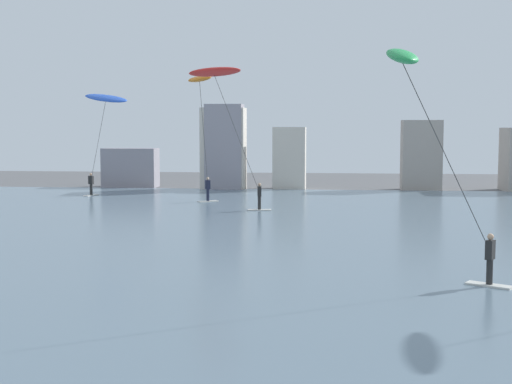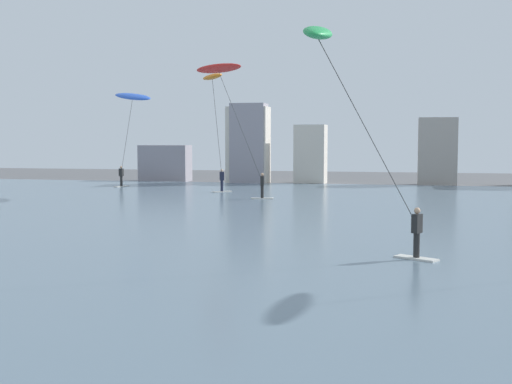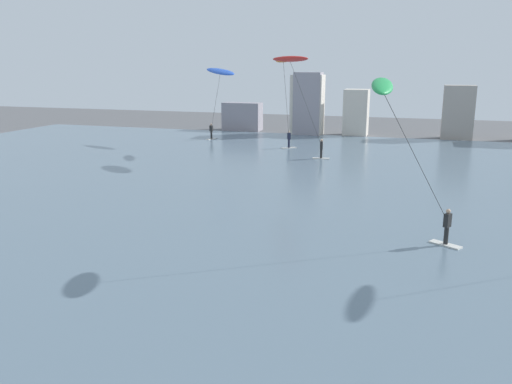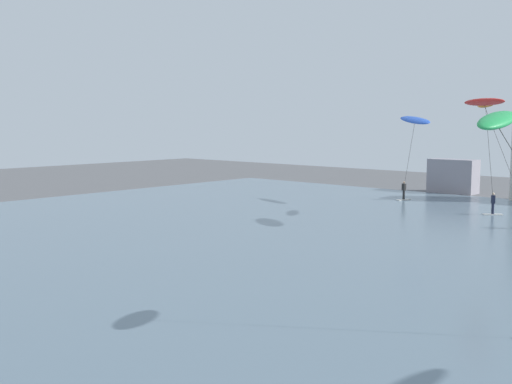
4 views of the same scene
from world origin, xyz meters
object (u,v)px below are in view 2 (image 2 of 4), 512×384
at_px(kitesurfer_blue, 132,102).
at_px(kitesurfer_red, 222,77).
at_px(kitesurfer_green, 332,62).
at_px(kitesurfer_orange, 213,89).

bearing_deg(kitesurfer_blue, kitesurfer_red, -40.06).
bearing_deg(kitesurfer_green, kitesurfer_orange, 113.74).
relative_size(kitesurfer_green, kitesurfer_orange, 0.89).
relative_size(kitesurfer_red, kitesurfer_orange, 1.02).
bearing_deg(kitesurfer_orange, kitesurfer_red, -67.88).
relative_size(kitesurfer_blue, kitesurfer_orange, 0.91).
bearing_deg(kitesurfer_orange, kitesurfer_green, -66.26).
relative_size(kitesurfer_blue, kitesurfer_green, 1.02).
xyz_separation_m(kitesurfer_red, kitesurfer_orange, (-1.86, 4.57, -0.34)).
distance_m(kitesurfer_green, kitesurfer_orange, 26.92).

